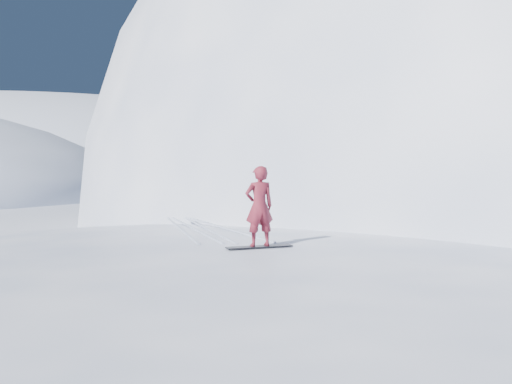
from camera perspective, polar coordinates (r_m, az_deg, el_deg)
near_ridge at (r=13.52m, az=0.30°, el=-14.97°), size 36.00×28.00×4.80m
peak_shoulder at (r=31.71m, az=14.50°, el=-4.65°), size 28.00×24.00×18.00m
far_ridge_c at (r=126.42m, az=-22.32°, el=0.88°), size 140.00×90.00×36.00m
wind_bumps at (r=12.67m, az=-6.74°, el=-16.24°), size 16.00×14.40×1.00m
snowboard at (r=11.92m, az=0.32°, el=-5.48°), size 1.43×0.63×0.02m
snowboarder at (r=11.83m, az=0.32°, el=-1.42°), size 0.69×0.55×1.67m
board_tracks at (r=15.32m, az=-5.51°, el=-3.57°), size 2.90×5.89×0.04m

